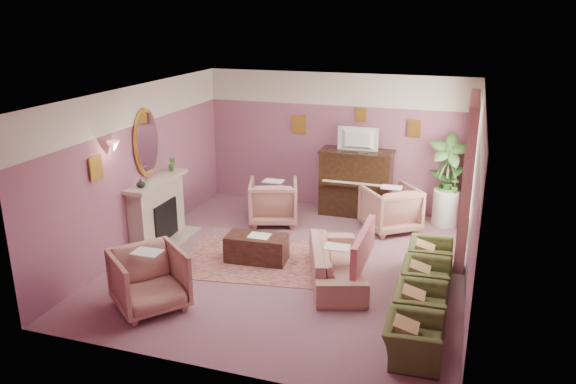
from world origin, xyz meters
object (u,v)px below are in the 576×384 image
(coffee_table, at_px, (257,248))
(side_table, at_px, (446,207))
(olive_chair_c, at_px, (426,275))
(olive_chair_d, at_px, (431,253))
(piano, at_px, (356,183))
(television, at_px, (357,138))
(olive_chair_a, at_px, (414,334))
(floral_armchair_front, at_px, (149,277))
(olive_chair_b, at_px, (420,301))
(sofa, at_px, (337,257))
(floral_armchair_right, at_px, (390,206))
(floral_armchair_left, at_px, (273,199))

(coffee_table, xyz_separation_m, side_table, (2.88, 2.71, 0.12))
(olive_chair_c, xyz_separation_m, olive_chair_d, (0.00, 0.82, 0.00))
(piano, distance_m, television, 0.95)
(olive_chair_a, bearing_deg, coffee_table, 144.15)
(floral_armchair_front, bearing_deg, side_table, 51.01)
(floral_armchair_front, bearing_deg, olive_chair_b, 11.28)
(olive_chair_d, xyz_separation_m, side_table, (0.11, 2.25, 0.01))
(piano, height_order, coffee_table, piano)
(piano, distance_m, coffee_table, 2.99)
(floral_armchair_front, height_order, olive_chair_a, floral_armchair_front)
(olive_chair_a, relative_size, olive_chair_c, 1.00)
(sofa, height_order, floral_armchair_front, floral_armchair_front)
(piano, relative_size, olive_chair_a, 1.80)
(floral_armchair_right, distance_m, olive_chair_a, 4.18)
(floral_armchair_right, height_order, floral_armchair_front, same)
(television, relative_size, floral_armchair_front, 0.84)
(floral_armchair_left, distance_m, olive_chair_c, 3.77)
(olive_chair_c, distance_m, side_table, 3.07)
(side_table, bearing_deg, olive_chair_d, -92.91)
(piano, distance_m, floral_armchair_front, 5.04)
(television, bearing_deg, piano, 90.00)
(coffee_table, relative_size, olive_chair_b, 1.28)
(coffee_table, distance_m, floral_armchair_front, 2.10)
(floral_armchair_right, bearing_deg, television, 142.69)
(floral_armchair_left, height_order, floral_armchair_front, same)
(piano, relative_size, coffee_table, 1.40)
(sofa, height_order, floral_armchair_left, floral_armchair_left)
(side_table, bearing_deg, coffee_table, -136.72)
(piano, distance_m, floral_armchair_right, 1.05)
(floral_armchair_right, relative_size, olive_chair_b, 1.22)
(television, xyz_separation_m, side_table, (1.79, 0.01, -1.25))
(television, xyz_separation_m, sofa, (0.33, -2.95, -1.21))
(sofa, bearing_deg, side_table, 63.74)
(floral_armchair_left, relative_size, olive_chair_a, 1.22)
(olive_chair_c, bearing_deg, olive_chair_a, -90.00)
(floral_armchair_left, xyz_separation_m, floral_armchair_front, (-0.51, -3.67, 0.00))
(television, distance_m, coffee_table, 3.22)
(television, bearing_deg, floral_armchair_left, -146.99)
(olive_chair_c, distance_m, olive_chair_d, 0.82)
(floral_armchair_left, distance_m, olive_chair_d, 3.37)
(piano, xyz_separation_m, side_table, (1.79, -0.04, -0.30))
(floral_armchair_left, xyz_separation_m, olive_chair_c, (3.10, -2.13, -0.14))
(side_table, bearing_deg, television, -179.68)
(coffee_table, distance_m, floral_armchair_left, 1.82)
(floral_armchair_left, xyz_separation_m, floral_armchair_right, (2.23, 0.31, 0.00))
(floral_armchair_front, xyz_separation_m, olive_chair_d, (3.62, 2.36, -0.14))
(sofa, bearing_deg, olive_chair_a, -52.24)
(television, distance_m, olive_chair_b, 4.41)
(olive_chair_b, relative_size, olive_chair_d, 1.00)
(coffee_table, distance_m, olive_chair_a, 3.41)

